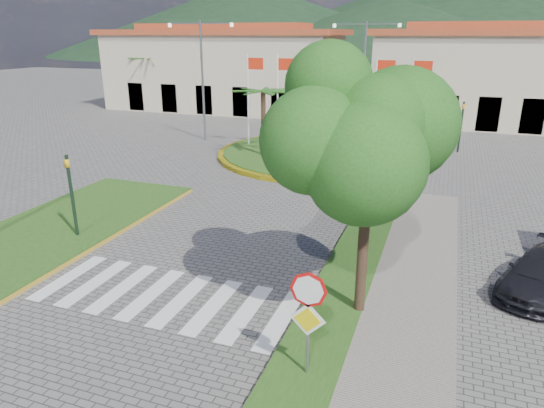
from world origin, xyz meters
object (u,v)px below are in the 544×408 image
(deciduous_tree, at_px, (371,124))
(car_dark_b, at_px, (470,119))
(roundabout_island, at_px, (320,153))
(car_side_right, at_px, (541,274))
(stop_sign, at_px, (308,309))
(white_van, at_px, (284,110))
(car_dark_a, at_px, (290,117))

(deciduous_tree, distance_m, car_dark_b, 31.55)
(roundabout_island, relative_size, deciduous_tree, 1.87)
(car_dark_b, xyz_separation_m, car_side_right, (1.43, -28.00, -0.03))
(deciduous_tree, bearing_deg, car_side_right, 32.56)
(stop_sign, relative_size, car_side_right, 0.67)
(white_van, relative_size, car_dark_a, 1.22)
(stop_sign, distance_m, car_dark_b, 34.32)
(white_van, bearing_deg, car_side_right, -134.39)
(deciduous_tree, height_order, car_dark_a, deciduous_tree)
(white_van, bearing_deg, deciduous_tree, -144.08)
(car_side_right, bearing_deg, white_van, 145.00)
(white_van, relative_size, car_dark_b, 1.07)
(stop_sign, height_order, white_van, stop_sign)
(car_dark_a, xyz_separation_m, car_dark_b, (14.18, 3.72, 0.06))
(deciduous_tree, xyz_separation_m, white_van, (-12.63, 31.06, -4.64))
(deciduous_tree, distance_m, white_van, 33.85)
(roundabout_island, relative_size, car_dark_b, 3.50)
(car_dark_a, distance_m, car_side_right, 28.86)
(roundabout_island, height_order, deciduous_tree, deciduous_tree)
(white_van, distance_m, car_dark_b, 15.96)
(stop_sign, height_order, car_side_right, stop_sign)
(car_side_right, bearing_deg, roundabout_island, 149.48)
(deciduous_tree, bearing_deg, stop_sign, -101.18)
(roundabout_island, relative_size, white_van, 3.27)
(roundabout_island, relative_size, car_dark_a, 3.99)
(roundabout_island, distance_m, car_dark_b, 16.58)
(white_van, xyz_separation_m, car_dark_a, (1.78, -3.75, 0.00))
(car_dark_a, bearing_deg, stop_sign, 178.64)
(roundabout_island, xyz_separation_m, car_dark_a, (-5.36, 10.31, 0.37))
(white_van, height_order, car_dark_a, car_dark_a)
(white_van, distance_m, car_side_right, 32.98)
(car_side_right, bearing_deg, stop_sign, -108.23)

